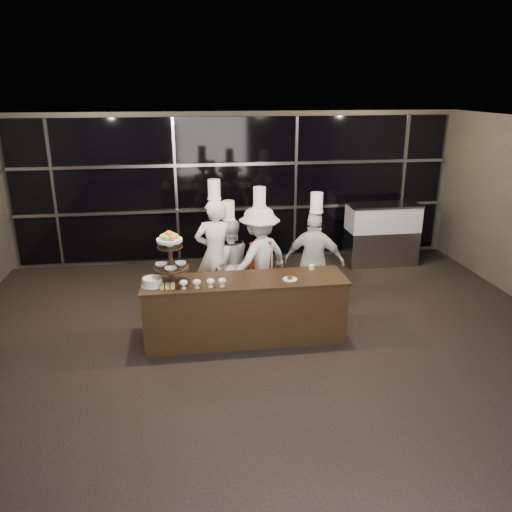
{
  "coord_description": "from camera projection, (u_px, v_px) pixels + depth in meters",
  "views": [
    {
      "loc": [
        -1.03,
        -4.9,
        3.47
      ],
      "look_at": [
        -0.06,
        1.78,
        1.15
      ],
      "focal_mm": 35.0,
      "sensor_mm": 36.0,
      "label": 1
    }
  ],
  "objects": [
    {
      "name": "layer_cake",
      "position": [
        153.0,
        282.0,
        6.68
      ],
      "size": [
        0.3,
        0.3,
        0.11
      ],
      "color": "white",
      "rests_on": "buffet_counter"
    },
    {
      "name": "display_stand",
      "position": [
        170.0,
        254.0,
        6.64
      ],
      "size": [
        0.48,
        0.48,
        0.74
      ],
      "color": "black",
      "rests_on": "buffet_counter"
    },
    {
      "name": "chef_a",
      "position": [
        216.0,
        253.0,
        7.98
      ],
      "size": [
        0.7,
        0.5,
        2.11
      ],
      "color": "white",
      "rests_on": "ground"
    },
    {
      "name": "room",
      "position": [
        286.0,
        278.0,
        5.37
      ],
      "size": [
        10.0,
        10.0,
        10.0
      ],
      "color": "black",
      "rests_on": "ground"
    },
    {
      "name": "window_wall",
      "position": [
        237.0,
        189.0,
        9.99
      ],
      "size": [
        8.6,
        0.1,
        2.8
      ],
      "color": "black",
      "rests_on": "ground"
    },
    {
      "name": "small_plate",
      "position": [
        290.0,
        279.0,
        6.9
      ],
      "size": [
        0.2,
        0.2,
        0.05
      ],
      "color": "white",
      "rests_on": "buffet_counter"
    },
    {
      "name": "chef_cup",
      "position": [
        312.0,
        267.0,
        7.27
      ],
      "size": [
        0.08,
        0.08,
        0.07
      ],
      "primitive_type": "cylinder",
      "color": "white",
      "rests_on": "buffet_counter"
    },
    {
      "name": "pastry_squares",
      "position": [
        167.0,
        286.0,
        6.61
      ],
      "size": [
        0.2,
        0.13,
        0.05
      ],
      "color": "#EACA72",
      "rests_on": "buffet_counter"
    },
    {
      "name": "chef_d",
      "position": [
        314.0,
        260.0,
        7.92
      ],
      "size": [
        1.03,
        0.73,
        1.93
      ],
      "color": "silver",
      "rests_on": "ground"
    },
    {
      "name": "chef_b",
      "position": [
        229.0,
        262.0,
        8.09
      ],
      "size": [
        0.81,
        0.69,
        1.76
      ],
      "color": "silver",
      "rests_on": "ground"
    },
    {
      "name": "display_case",
      "position": [
        382.0,
        231.0,
        10.05
      ],
      "size": [
        1.42,
        0.62,
        1.24
      ],
      "color": "#A5A5AA",
      "rests_on": "ground"
    },
    {
      "name": "chef_c",
      "position": [
        259.0,
        258.0,
        7.91
      ],
      "size": [
        1.27,
        1.14,
        2.01
      ],
      "color": "silver",
      "rests_on": "ground"
    },
    {
      "name": "compotes",
      "position": [
        203.0,
        282.0,
        6.6
      ],
      "size": [
        0.62,
        0.11,
        0.12
      ],
      "color": "silver",
      "rests_on": "buffet_counter"
    },
    {
      "name": "buffet_counter",
      "position": [
        245.0,
        309.0,
        7.06
      ],
      "size": [
        2.84,
        0.74,
        0.92
      ],
      "color": "black",
      "rests_on": "ground"
    }
  ]
}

